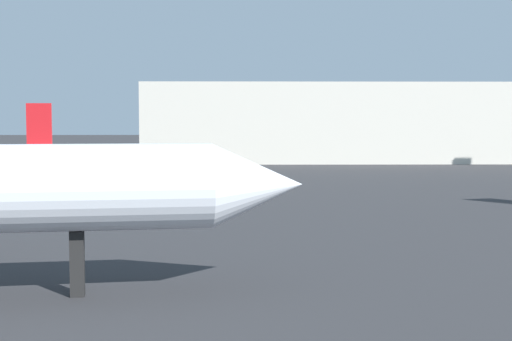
% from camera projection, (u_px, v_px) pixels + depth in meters
% --- Properties ---
extents(airplane_distant, '(23.26, 17.80, 7.98)m').
position_uv_depth(airplane_distant, '(124.00, 162.00, 67.47)').
color(airplane_distant, silver).
rests_on(airplane_distant, ground_plane).
extents(terminal_building, '(68.52, 26.42, 11.89)m').
position_uv_depth(terminal_building, '(363.00, 123.00, 117.21)').
color(terminal_building, beige).
rests_on(terminal_building, ground_plane).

